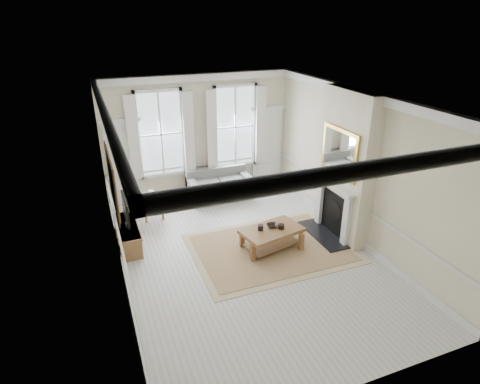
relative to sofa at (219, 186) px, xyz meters
name	(u,v)px	position (x,y,z in m)	size (l,w,h in m)	color
floor	(248,257)	(-0.39, -3.11, -0.35)	(7.20, 7.20, 0.00)	#B7B5AD
ceiling	(250,99)	(-0.39, -3.11, 3.05)	(7.20, 7.20, 0.00)	white
back_wall	(199,137)	(-0.39, 0.49, 1.35)	(5.20, 5.20, 0.00)	beige
left_wall	(114,206)	(-2.99, -3.11, 1.35)	(7.20, 7.20, 0.00)	beige
right_wall	(358,168)	(2.21, -3.11, 1.35)	(7.20, 7.20, 0.00)	beige
window_left	(161,134)	(-1.44, 0.44, 1.55)	(1.26, 0.20, 2.20)	#B2BCC6
window_right	(235,127)	(0.66, 0.44, 1.55)	(1.26, 0.20, 2.20)	#B2BCC6
door_left	(125,166)	(-2.44, 0.45, 0.80)	(0.90, 0.08, 2.30)	silver
door_right	(267,148)	(1.66, 0.45, 0.80)	(0.90, 0.08, 2.30)	silver
painting	(112,181)	(-2.95, -2.81, 1.70)	(0.05, 1.66, 1.06)	gold
chimney_breast	(346,166)	(2.04, -2.91, 1.35)	(0.35, 1.70, 3.38)	beige
hearth	(323,235)	(1.61, -2.91, -0.33)	(0.55, 1.50, 0.05)	black
fireplace	(333,207)	(1.81, -2.91, 0.38)	(0.21, 1.45, 1.33)	silver
mirror	(339,152)	(1.82, -2.91, 1.70)	(0.06, 1.26, 1.06)	#BA8E33
sofa	(219,186)	(0.00, 0.00, 0.00)	(1.74, 0.85, 0.84)	slate
side_table	(152,200)	(-1.97, -0.53, 0.15)	(0.66, 0.66, 0.62)	brown
rug	(271,248)	(0.23, -2.98, -0.34)	(3.50, 2.60, 0.02)	#96774D
coffee_table	(272,232)	(0.23, -2.98, 0.06)	(1.46, 1.03, 0.50)	brown
ceramic_pot_a	(261,228)	(-0.02, -2.93, 0.21)	(0.12, 0.12, 0.12)	black
ceramic_pot_b	(281,227)	(0.43, -3.03, 0.19)	(0.14, 0.14, 0.10)	black
bowl	(272,225)	(0.28, -2.88, 0.17)	(0.23, 0.23, 0.06)	black
tv_stand	(128,235)	(-2.73, -1.66, -0.10)	(0.45, 1.41, 0.50)	brown
tv	(125,209)	(-2.70, -1.66, 0.55)	(0.08, 0.90, 0.68)	black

